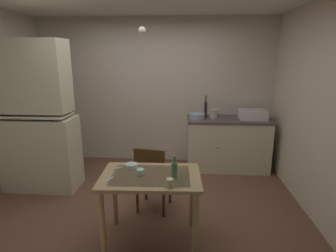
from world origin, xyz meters
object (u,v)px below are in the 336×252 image
at_px(hutch_cabinet, 37,122).
at_px(hand_pump, 206,108).
at_px(teacup_mint, 140,172).
at_px(glass_bottle, 174,169).
at_px(dining_table, 151,186).
at_px(sink_basin, 253,114).
at_px(serving_bowl_wide, 132,166).
at_px(mixing_bowl_counter, 197,116).
at_px(chair_far_side, 153,176).

bearing_deg(hutch_cabinet, hand_pump, 21.55).
bearing_deg(teacup_mint, glass_bottle, -8.52).
bearing_deg(teacup_mint, dining_table, -5.78).
relative_size(sink_basin, teacup_mint, 5.26).
distance_m(serving_bowl_wide, glass_bottle, 0.53).
bearing_deg(mixing_bowl_counter, glass_bottle, -98.40).
relative_size(sink_basin, mixing_bowl_counter, 1.75).
distance_m(hand_pump, serving_bowl_wide, 2.11).
bearing_deg(glass_bottle, hutch_cabinet, 150.52).
xyz_separation_m(sink_basin, chair_far_side, (-1.53, -1.45, -0.50)).
distance_m(hutch_cabinet, teacup_mint, 2.00).
xyz_separation_m(hutch_cabinet, dining_table, (1.77, -1.10, -0.37)).
bearing_deg(sink_basin, serving_bowl_wide, -132.90).
bearing_deg(serving_bowl_wide, hand_pump, 64.00).
height_order(dining_table, chair_far_side, chair_far_side).
bearing_deg(teacup_mint, hand_pump, 68.93).
bearing_deg(hutch_cabinet, sink_basin, 15.91).
xyz_separation_m(serving_bowl_wide, teacup_mint, (0.13, -0.17, 0.01)).
bearing_deg(mixing_bowl_counter, serving_bowl_wide, -113.44).
distance_m(hutch_cabinet, serving_bowl_wide, 1.80).
distance_m(hutch_cabinet, glass_bottle, 2.32).
xyz_separation_m(dining_table, serving_bowl_wide, (-0.23, 0.19, 0.14)).
xyz_separation_m(sink_basin, hand_pump, (-0.79, 0.05, 0.09)).
bearing_deg(sink_basin, hand_pump, 176.72).
distance_m(hutch_cabinet, dining_table, 2.11).
bearing_deg(hand_pump, dining_table, -108.32).
height_order(hutch_cabinet, glass_bottle, hutch_cabinet).
relative_size(serving_bowl_wide, teacup_mint, 1.58).
bearing_deg(hand_pump, sink_basin, -3.28).
height_order(mixing_bowl_counter, glass_bottle, mixing_bowl_counter).
xyz_separation_m(hutch_cabinet, glass_bottle, (2.01, -1.14, -0.16)).
relative_size(sink_basin, dining_table, 0.42).
bearing_deg(chair_far_side, hutch_cabinet, 162.83).
xyz_separation_m(hand_pump, chair_far_side, (-0.74, -1.50, -0.59)).
xyz_separation_m(sink_basin, serving_bowl_wide, (-1.71, -1.83, -0.20)).
distance_m(mixing_bowl_counter, chair_far_side, 1.59).
distance_m(dining_table, glass_bottle, 0.32).
xyz_separation_m(sink_basin, teacup_mint, (-1.58, -2.01, -0.19)).
bearing_deg(serving_bowl_wide, sink_basin, 47.10).
distance_m(dining_table, teacup_mint, 0.18).
distance_m(mixing_bowl_counter, serving_bowl_wide, 1.95).
xyz_separation_m(hutch_cabinet, hand_pump, (2.45, 0.97, 0.06)).
bearing_deg(sink_basin, chair_far_side, -136.39).
relative_size(hutch_cabinet, sink_basin, 4.90).
bearing_deg(glass_bottle, dining_table, 170.27).
bearing_deg(serving_bowl_wide, teacup_mint, -54.41).
bearing_deg(dining_table, sink_basin, 53.92).
distance_m(hutch_cabinet, sink_basin, 3.37).
relative_size(teacup_mint, glass_bottle, 0.36).
distance_m(sink_basin, glass_bottle, 2.40).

